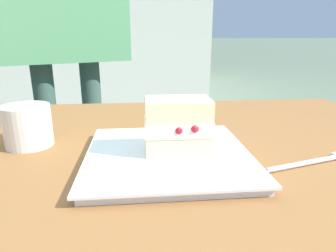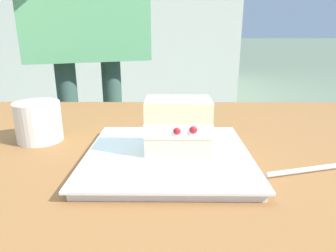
% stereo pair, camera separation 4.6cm
% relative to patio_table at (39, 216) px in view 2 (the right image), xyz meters
% --- Properties ---
extents(patio_table, '(1.52, 0.88, 0.76)m').
position_rel_patio_table_xyz_m(patio_table, '(0.00, 0.00, 0.00)').
color(patio_table, brown).
rests_on(patio_table, ground).
extents(dessert_plate, '(0.26, 0.26, 0.02)m').
position_rel_patio_table_xyz_m(dessert_plate, '(0.22, 0.01, 0.11)').
color(dessert_plate, white).
rests_on(dessert_plate, patio_table).
extents(cake_slice, '(0.10, 0.07, 0.09)m').
position_rel_patio_table_xyz_m(cake_slice, '(0.23, 0.01, 0.16)').
color(cake_slice, beige).
rests_on(cake_slice, dessert_plate).
extents(dessert_fork, '(0.17, 0.06, 0.01)m').
position_rel_patio_table_xyz_m(dessert_fork, '(0.45, -0.02, 0.10)').
color(dessert_fork, silver).
rests_on(dessert_fork, patio_table).
extents(coffee_cup, '(0.08, 0.08, 0.08)m').
position_rel_patio_table_xyz_m(coffee_cup, '(-0.03, 0.10, 0.14)').
color(coffee_cup, silver).
rests_on(coffee_cup, patio_table).
extents(patio_building, '(3.50, 3.79, 3.02)m').
position_rel_patio_table_xyz_m(patio_building, '(-0.70, 5.06, 0.85)').
color(patio_building, silver).
rests_on(patio_building, ground).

